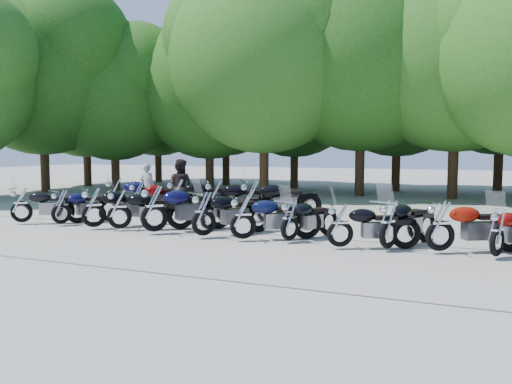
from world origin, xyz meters
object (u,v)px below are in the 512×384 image
at_px(motorcycle_16, 216,198).
at_px(rider_0, 148,187).
at_px(motorcycle_5, 204,212).
at_px(motorcycle_13, 116,194).
at_px(motorcycle_2, 94,206).
at_px(motorcycle_15, 177,196).
at_px(motorcycle_17, 252,199).
at_px(motorcycle_4, 154,207).
at_px(motorcycle_6, 243,215).
at_px(motorcycle_3, 119,207).
at_px(motorcycle_11, 497,230).
at_px(motorcycle_8, 340,224).
at_px(motorcycle_10, 440,224).
at_px(rider_1, 180,187).
at_px(motorcycle_1, 61,206).
at_px(motorcycle_0, 21,204).
at_px(motorcycle_7, 290,219).
at_px(motorcycle_9, 389,222).
at_px(motorcycle_14, 138,197).

relative_size(motorcycle_16, rider_0, 1.47).
height_order(motorcycle_5, motorcycle_13, motorcycle_13).
bearing_deg(motorcycle_2, motorcycle_15, -70.48).
xyz_separation_m(motorcycle_15, rider_0, (-2.07, 1.37, 0.14)).
height_order(motorcycle_2, motorcycle_17, motorcycle_17).
distance_m(motorcycle_4, motorcycle_6, 2.53).
distance_m(motorcycle_2, motorcycle_6, 4.52).
distance_m(motorcycle_3, motorcycle_11, 9.22).
height_order(motorcycle_2, motorcycle_8, motorcycle_2).
bearing_deg(motorcycle_10, motorcycle_2, 61.12).
bearing_deg(motorcycle_15, motorcycle_2, 117.97).
bearing_deg(rider_0, motorcycle_6, 145.46).
bearing_deg(motorcycle_17, motorcycle_11, -151.12).
bearing_deg(motorcycle_2, motorcycle_11, -142.20).
height_order(motorcycle_8, rider_1, rider_1).
height_order(motorcycle_1, motorcycle_4, motorcycle_4).
distance_m(motorcycle_1, motorcycle_10, 10.27).
distance_m(motorcycle_1, rider_0, 4.08).
bearing_deg(motorcycle_4, motorcycle_0, 39.24).
height_order(motorcycle_0, rider_1, rider_1).
bearing_deg(rider_1, motorcycle_11, 155.40).
bearing_deg(motorcycle_5, motorcycle_11, -145.04).
bearing_deg(motorcycle_8, motorcycle_2, 64.08).
relative_size(motorcycle_13, rider_1, 1.33).
xyz_separation_m(motorcycle_3, motorcycle_7, (4.80, 0.13, -0.06)).
xyz_separation_m(motorcycle_17, rider_1, (-2.80, 0.53, 0.22)).
xyz_separation_m(motorcycle_13, motorcycle_16, (3.74, 0.08, -0.00)).
relative_size(motorcycle_1, motorcycle_17, 0.81).
relative_size(motorcycle_1, motorcycle_4, 0.81).
height_order(motorcycle_7, motorcycle_10, motorcycle_10).
bearing_deg(motorcycle_9, motorcycle_17, -7.16).
distance_m(motorcycle_2, motorcycle_17, 4.53).
distance_m(motorcycle_3, motorcycle_10, 8.14).
height_order(motorcycle_14, rider_1, rider_1).
height_order(motorcycle_2, rider_1, rider_1).
relative_size(motorcycle_2, motorcycle_13, 0.93).
distance_m(motorcycle_5, motorcycle_7, 2.18).
distance_m(motorcycle_2, motorcycle_10, 8.95).
relative_size(motorcycle_5, motorcycle_16, 0.93).
height_order(motorcycle_6, motorcycle_13, motorcycle_13).
xyz_separation_m(motorcycle_1, motorcycle_7, (6.93, 0.02, -0.01)).
distance_m(motorcycle_9, rider_0, 9.96).
bearing_deg(motorcycle_7, motorcycle_16, -15.46).
distance_m(motorcycle_6, motorcycle_9, 3.38).
height_order(motorcycle_9, rider_0, rider_0).
distance_m(motorcycle_4, rider_0, 5.31).
xyz_separation_m(motorcycle_4, motorcycle_13, (-3.44, 2.86, -0.02)).
bearing_deg(motorcycle_1, motorcycle_14, -88.53).
relative_size(motorcycle_0, rider_0, 1.28).
bearing_deg(motorcycle_5, motorcycle_17, -58.12).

